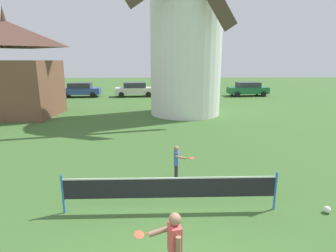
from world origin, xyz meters
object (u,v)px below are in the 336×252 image
at_px(parked_car_cream, 135,89).
at_px(chapel, 10,71).
at_px(windmill, 186,17).
at_px(parked_car_silver, 188,89).
at_px(tennis_net, 170,188).
at_px(player_near, 173,246).
at_px(parked_car_green, 248,89).
at_px(stray_ball, 327,210).
at_px(player_far, 177,161).
at_px(parked_car_blue, 80,90).

xyz_separation_m(parked_car_cream, chapel, (-7.87, -10.74, 2.47)).
distance_m(windmill, parked_car_silver, 12.46).
bearing_deg(chapel, tennis_net, -50.93).
relative_size(player_near, parked_car_silver, 0.35).
relative_size(tennis_net, chapel, 0.77).
bearing_deg(windmill, parked_car_green, 51.65).
xyz_separation_m(stray_ball, parked_car_green, (5.60, 24.42, 0.71)).
relative_size(windmill, player_far, 11.53).
relative_size(parked_car_silver, parked_car_green, 0.91).
height_order(parked_car_cream, parked_car_green, same).
relative_size(windmill, parked_car_green, 3.04).
bearing_deg(stray_ball, parked_car_silver, 92.68).
height_order(player_near, chapel, chapel).
distance_m(stray_ball, parked_car_green, 25.07).
bearing_deg(parked_car_blue, chapel, -99.92).
bearing_deg(tennis_net, player_near, -91.13).
bearing_deg(tennis_net, windmill, 83.07).
xyz_separation_m(player_far, parked_car_cream, (-3.35, 22.15, 0.12)).
bearing_deg(windmill, player_far, -96.63).
bearing_deg(parked_car_green, tennis_net, -112.14).
distance_m(parked_car_blue, parked_car_green, 18.91).
bearing_deg(chapel, player_far, -45.48).
height_order(parked_car_blue, parked_car_silver, same).
bearing_deg(parked_car_blue, parked_car_green, 0.65).
xyz_separation_m(parked_car_green, chapel, (-20.75, -10.75, 2.47)).
bearing_deg(parked_car_cream, parked_car_blue, -178.04).
bearing_deg(chapel, player_near, -55.83).
bearing_deg(tennis_net, parked_car_silver, 82.87).
relative_size(stray_ball, parked_car_cream, 0.04).
height_order(player_near, parked_car_green, parked_car_green).
relative_size(player_far, parked_car_cream, 0.27).
relative_size(tennis_net, player_near, 3.92).
height_order(player_far, parked_car_blue, parked_car_blue).
distance_m(tennis_net, parked_car_blue, 25.63).
bearing_deg(tennis_net, parked_car_cream, 97.16).
relative_size(windmill, stray_ball, 73.28).
height_order(parked_car_cream, parked_car_silver, same).
bearing_deg(tennis_net, chapel, 129.07).
relative_size(parked_car_blue, parked_car_silver, 1.06).
bearing_deg(parked_car_blue, player_near, -71.23).
height_order(player_far, parked_car_cream, parked_car_cream).
bearing_deg(tennis_net, player_far, 81.32).
xyz_separation_m(player_far, stray_ball, (3.93, -2.27, -0.59)).
height_order(player_near, parked_car_silver, parked_car_silver).
xyz_separation_m(player_near, player_far, (0.36, 4.59, -0.15)).
bearing_deg(chapel, parked_car_silver, 38.64).
xyz_separation_m(parked_car_blue, parked_car_cream, (6.02, 0.21, -0.00)).
bearing_deg(parked_car_cream, windmill, -65.34).
bearing_deg(player_near, player_far, 85.51).
xyz_separation_m(windmill, parked_car_blue, (-10.75, 10.09, -6.17)).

